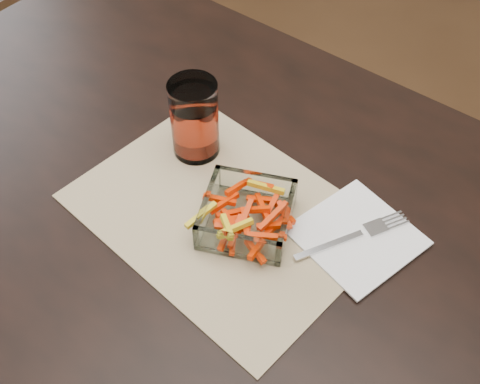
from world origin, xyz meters
name	(u,v)px	position (x,y,z in m)	size (l,w,h in m)	color
dining_table	(253,260)	(0.00, 0.00, 0.66)	(1.60, 0.90, 0.75)	black
placemat	(223,213)	(-0.06, -0.01, 0.75)	(0.45, 0.33, 0.00)	tan
glass_bowl	(247,216)	(-0.01, 0.00, 0.77)	(0.17, 0.17, 0.05)	white
tumbler	(195,121)	(-0.18, 0.07, 0.82)	(0.08, 0.08, 0.14)	white
napkin	(357,236)	(0.13, 0.08, 0.76)	(0.16, 0.16, 0.00)	white
fork	(356,235)	(0.13, 0.08, 0.76)	(0.11, 0.18, 0.00)	silver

